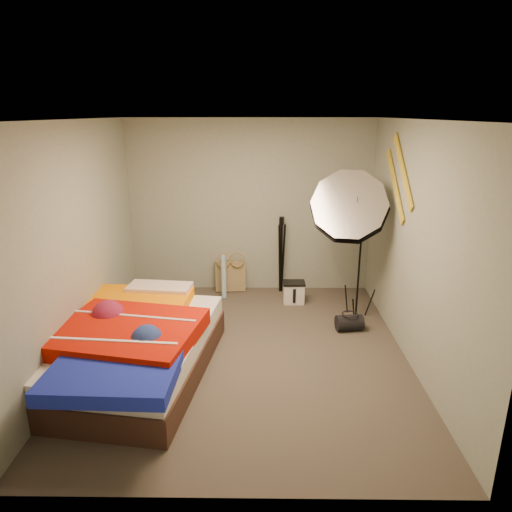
{
  "coord_description": "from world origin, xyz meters",
  "views": [
    {
      "loc": [
        0.16,
        -4.52,
        2.56
      ],
      "look_at": [
        0.1,
        0.6,
        0.95
      ],
      "focal_mm": 32.0,
      "sensor_mm": 36.0,
      "label": 1
    }
  ],
  "objects_px": {
    "bed": "(131,345)",
    "camera_tripod": "(281,249)",
    "tote_bag": "(230,276)",
    "duffel_bag": "(349,323)",
    "wrapping_roll": "(224,276)",
    "photo_umbrella": "(349,208)",
    "camera_case": "(294,293)"
  },
  "relations": [
    {
      "from": "wrapping_roll",
      "to": "duffel_bag",
      "type": "xyz_separation_m",
      "value": [
        1.62,
        -1.04,
        -0.22
      ]
    },
    {
      "from": "tote_bag",
      "to": "duffel_bag",
      "type": "height_order",
      "value": "tote_bag"
    },
    {
      "from": "bed",
      "to": "camera_tripod",
      "type": "relative_size",
      "value": 2.1
    },
    {
      "from": "photo_umbrella",
      "to": "camera_tripod",
      "type": "relative_size",
      "value": 1.77
    },
    {
      "from": "tote_bag",
      "to": "photo_umbrella",
      "type": "height_order",
      "value": "photo_umbrella"
    },
    {
      "from": "duffel_bag",
      "to": "camera_tripod",
      "type": "xyz_separation_m",
      "value": [
        -0.79,
        1.28,
        0.55
      ]
    },
    {
      "from": "tote_bag",
      "to": "duffel_bag",
      "type": "distance_m",
      "value": 2.03
    },
    {
      "from": "wrapping_roll",
      "to": "camera_case",
      "type": "xyz_separation_m",
      "value": [
        1.0,
        -0.19,
        -0.17
      ]
    },
    {
      "from": "camera_tripod",
      "to": "photo_umbrella",
      "type": "bearing_deg",
      "value": -49.15
    },
    {
      "from": "bed",
      "to": "camera_tripod",
      "type": "bearing_deg",
      "value": 54.65
    },
    {
      "from": "camera_case",
      "to": "camera_tripod",
      "type": "bearing_deg",
      "value": 109.84
    },
    {
      "from": "tote_bag",
      "to": "wrapping_roll",
      "type": "xyz_separation_m",
      "value": [
        -0.08,
        -0.27,
        0.09
      ]
    },
    {
      "from": "wrapping_roll",
      "to": "camera_tripod",
      "type": "distance_m",
      "value": 0.93
    },
    {
      "from": "camera_case",
      "to": "duffel_bag",
      "type": "height_order",
      "value": "camera_case"
    },
    {
      "from": "duffel_bag",
      "to": "wrapping_roll",
      "type": "bearing_deg",
      "value": 139.96
    },
    {
      "from": "photo_umbrella",
      "to": "tote_bag",
      "type": "bearing_deg",
      "value": 148.73
    },
    {
      "from": "bed",
      "to": "camera_tripod",
      "type": "distance_m",
      "value": 2.81
    },
    {
      "from": "wrapping_roll",
      "to": "camera_tripod",
      "type": "relative_size",
      "value": 0.56
    },
    {
      "from": "tote_bag",
      "to": "camera_tripod",
      "type": "relative_size",
      "value": 0.39
    },
    {
      "from": "wrapping_roll",
      "to": "camera_tripod",
      "type": "height_order",
      "value": "camera_tripod"
    },
    {
      "from": "wrapping_roll",
      "to": "photo_umbrella",
      "type": "xyz_separation_m",
      "value": [
        1.61,
        -0.66,
        1.13
      ]
    },
    {
      "from": "photo_umbrella",
      "to": "duffel_bag",
      "type": "bearing_deg",
      "value": -87.97
    },
    {
      "from": "duffel_bag",
      "to": "camera_tripod",
      "type": "height_order",
      "value": "camera_tripod"
    },
    {
      "from": "camera_case",
      "to": "tote_bag",
      "type": "bearing_deg",
      "value": 152.27
    },
    {
      "from": "wrapping_roll",
      "to": "bed",
      "type": "height_order",
      "value": "wrapping_roll"
    },
    {
      "from": "tote_bag",
      "to": "wrapping_roll",
      "type": "distance_m",
      "value": 0.3
    },
    {
      "from": "tote_bag",
      "to": "photo_umbrella",
      "type": "bearing_deg",
      "value": -35.55
    },
    {
      "from": "bed",
      "to": "camera_tripod",
      "type": "height_order",
      "value": "camera_tripod"
    },
    {
      "from": "tote_bag",
      "to": "camera_case",
      "type": "bearing_deg",
      "value": -31.22
    },
    {
      "from": "wrapping_roll",
      "to": "duffel_bag",
      "type": "bearing_deg",
      "value": -32.64
    },
    {
      "from": "camera_case",
      "to": "camera_tripod",
      "type": "xyz_separation_m",
      "value": [
        -0.16,
        0.44,
        0.51
      ]
    },
    {
      "from": "tote_bag",
      "to": "camera_tripod",
      "type": "xyz_separation_m",
      "value": [
        0.75,
        -0.03,
        0.43
      ]
    }
  ]
}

